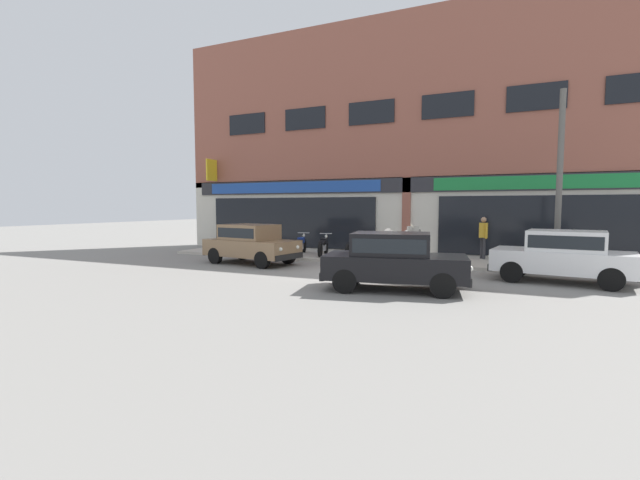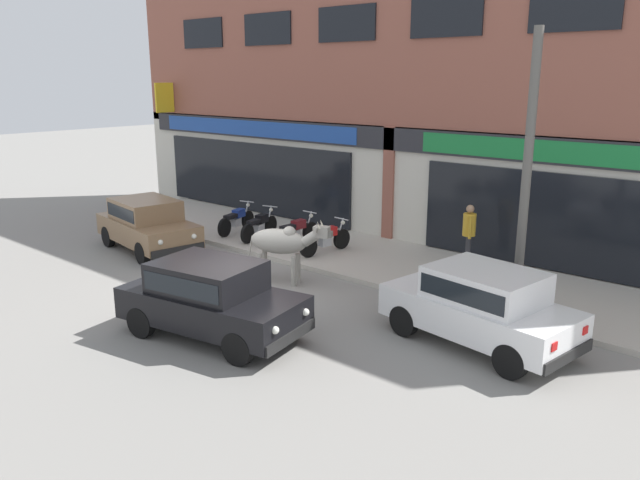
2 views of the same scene
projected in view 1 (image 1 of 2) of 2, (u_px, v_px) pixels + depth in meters
ground_plane at (363, 275)px, 13.34m from camera, size 90.00×90.00×0.00m
sidewalk at (395, 258)px, 17.02m from camera, size 19.00×3.70×0.12m
shop_building at (409, 139)px, 18.56m from camera, size 23.00×1.40×10.44m
cow at (383, 240)px, 14.13m from camera, size 2.04×1.07×1.61m
car_0 at (563, 254)px, 11.83m from camera, size 3.77×2.10×1.46m
car_1 at (251, 242)px, 15.79m from camera, size 3.78×2.15×1.46m
car_2 at (393, 258)px, 10.80m from camera, size 3.79×2.18×1.46m
motorcycle_0 at (300, 245)px, 17.99m from camera, size 0.65×1.78×0.88m
motorcycle_1 at (323, 246)px, 17.51m from camera, size 0.64×1.79×0.88m
motorcycle_2 at (354, 247)px, 17.13m from camera, size 0.52×1.81×0.88m
motorcycle_3 at (383, 248)px, 16.57m from camera, size 0.53×1.81×0.88m
pedestrian at (483, 233)px, 16.28m from camera, size 0.32×0.43×1.60m
utility_pole at (559, 181)px, 13.16m from camera, size 0.18×0.18×5.56m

